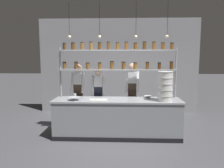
# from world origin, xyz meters

# --- Properties ---
(ground_plane) EXTENTS (40.00, 40.00, 0.00)m
(ground_plane) POSITION_xyz_m (0.00, 0.00, 0.00)
(ground_plane) COLOR #4C4C51
(back_wall) EXTENTS (5.46, 0.12, 3.23)m
(back_wall) POSITION_xyz_m (0.00, 2.45, 1.61)
(back_wall) COLOR #939399
(back_wall) RESTS_ON ground_plane
(prep_counter) EXTENTS (3.06, 0.76, 0.92)m
(prep_counter) POSITION_xyz_m (0.00, -0.00, 0.46)
(prep_counter) COLOR gray
(prep_counter) RESTS_ON ground_plane
(spice_shelf_unit) EXTENTS (2.95, 0.28, 2.31)m
(spice_shelf_unit) POSITION_xyz_m (-0.00, 0.33, 1.83)
(spice_shelf_unit) COLOR #999BA0
(spice_shelf_unit) RESTS_ON ground_plane
(chef_left) EXTENTS (0.36, 0.30, 1.74)m
(chef_left) POSITION_xyz_m (-1.07, 0.65, 1.01)
(chef_left) COLOR black
(chef_left) RESTS_ON ground_plane
(chef_center) EXTENTS (0.38, 0.31, 1.66)m
(chef_center) POSITION_xyz_m (-0.52, 0.62, 0.95)
(chef_center) COLOR black
(chef_center) RESTS_ON ground_plane
(chef_right) EXTENTS (0.39, 0.32, 1.76)m
(chef_right) POSITION_xyz_m (0.40, 0.79, 1.03)
(chef_right) COLOR black
(chef_right) RESTS_ON ground_plane
(container_stack) EXTENTS (0.35, 0.35, 0.69)m
(container_stack) POSITION_xyz_m (1.10, -0.15, 1.26)
(container_stack) COLOR white
(container_stack) RESTS_ON prep_counter
(cutting_board) EXTENTS (0.40, 0.26, 0.02)m
(cutting_board) POSITION_xyz_m (-0.44, -0.16, 0.93)
(cutting_board) COLOR silver
(cutting_board) RESTS_ON prep_counter
(prep_bowl_near_left) EXTENTS (0.28, 0.28, 0.08)m
(prep_bowl_near_left) POSITION_xyz_m (-1.00, -0.15, 0.96)
(prep_bowl_near_left) COLOR silver
(prep_bowl_near_left) RESTS_ON prep_counter
(prep_bowl_center_front) EXTENTS (0.20, 0.20, 0.05)m
(prep_bowl_center_front) POSITION_xyz_m (0.77, 0.22, 0.95)
(prep_bowl_center_front) COLOR white
(prep_bowl_center_front) RESTS_ON prep_counter
(serving_cup_front) EXTENTS (0.08, 0.08, 0.11)m
(serving_cup_front) POSITION_xyz_m (-1.06, 0.16, 0.97)
(serving_cup_front) COLOR #B2B7BC
(serving_cup_front) RESTS_ON prep_counter
(pendant_light_row) EXTENTS (2.33, 0.07, 0.81)m
(pendant_light_row) POSITION_xyz_m (0.01, 0.00, 2.45)
(pendant_light_row) COLOR black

